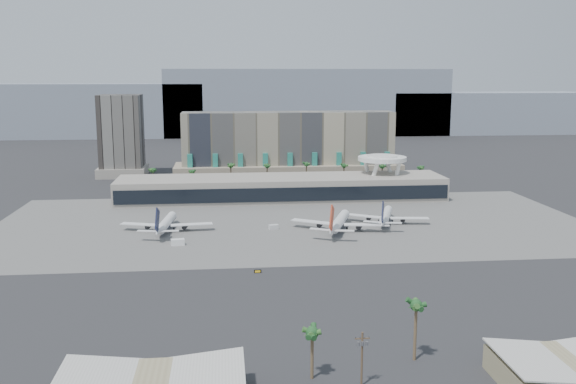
{
  "coord_description": "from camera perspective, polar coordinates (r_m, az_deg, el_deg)",
  "views": [
    {
      "loc": [
        -30.15,
        -219.53,
        64.86
      ],
      "look_at": [
        -3.75,
        40.0,
        16.78
      ],
      "focal_mm": 40.0,
      "sensor_mm": 36.0,
      "label": 1
    }
  ],
  "objects": [
    {
      "name": "ground",
      "position": [
        230.89,
        1.94,
        -5.88
      ],
      "size": [
        900.0,
        900.0,
        0.0
      ],
      "primitive_type": "plane",
      "color": "#232326",
      "rests_on": "ground"
    },
    {
      "name": "taxiway_sign",
      "position": [
        214.03,
        -2.71,
        -7.06
      ],
      "size": [
        2.43,
        0.48,
        1.1
      ],
      "rotation": [
        0.0,
        0.0,
        0.04
      ],
      "color": "black",
      "rests_on": "ground"
    },
    {
      "name": "airliner_left",
      "position": [
        272.63,
        -10.8,
        -2.75
      ],
      "size": [
        38.78,
        40.09,
        13.85
      ],
      "rotation": [
        0.0,
        0.0,
        -0.1
      ],
      "color": "white",
      "rests_on": "ground"
    },
    {
      "name": "palm_row",
      "position": [
        370.43,
        0.01,
        2.0
      ],
      "size": [
        157.8,
        2.8,
        13.1
      ],
      "color": "brown",
      "rests_on": "ground"
    },
    {
      "name": "mountain_ridge",
      "position": [
        692.85,
        -1.0,
        7.55
      ],
      "size": [
        680.0,
        60.0,
        70.0
      ],
      "color": "gray",
      "rests_on": "ground"
    },
    {
      "name": "terminal",
      "position": [
        335.86,
        -0.57,
        0.44
      ],
      "size": [
        170.0,
        32.5,
        14.5
      ],
      "color": "#A79E93",
      "rests_on": "ground"
    },
    {
      "name": "hotel",
      "position": [
        398.89,
        0.01,
        3.53
      ],
      "size": [
        140.0,
        30.0,
        42.0
      ],
      "color": "tan",
      "rests_on": "ground"
    },
    {
      "name": "airliner_centre",
      "position": [
        269.65,
        4.55,
        -2.68
      ],
      "size": [
        40.23,
        41.58,
        14.96
      ],
      "rotation": [
        0.0,
        0.0,
        -0.34
      ],
      "color": "white",
      "rests_on": "ground"
    },
    {
      "name": "near_palm_a",
      "position": [
        140.74,
        2.16,
        -12.93
      ],
      "size": [
        6.0,
        6.0,
        11.89
      ],
      "color": "brown",
      "rests_on": "ground"
    },
    {
      "name": "service_vehicle_b",
      "position": [
        272.16,
        -1.29,
        -3.13
      ],
      "size": [
        4.35,
        3.22,
        2.0
      ],
      "primitive_type": "cube",
      "rotation": [
        0.0,
        0.0,
        0.28
      ],
      "color": "silver",
      "rests_on": "ground"
    },
    {
      "name": "office_tower",
      "position": [
        426.58,
        -14.57,
        4.47
      ],
      "size": [
        30.0,
        30.0,
        52.0
      ],
      "color": "black",
      "rests_on": "ground"
    },
    {
      "name": "near_palm_b",
      "position": [
        150.87,
        11.31,
        -10.38
      ],
      "size": [
        6.0,
        6.0,
        14.65
      ],
      "color": "brown",
      "rests_on": "ground"
    },
    {
      "name": "airliner_right",
      "position": [
        285.32,
        8.68,
        -2.12
      ],
      "size": [
        36.08,
        37.3,
        13.39
      ],
      "rotation": [
        0.0,
        0.0,
        -0.33
      ],
      "color": "white",
      "rests_on": "ground"
    },
    {
      "name": "apron_pad",
      "position": [
        283.69,
        0.45,
        -2.77
      ],
      "size": [
        260.0,
        130.0,
        0.06
      ],
      "primitive_type": "cube",
      "color": "#5B5B59",
      "rests_on": "ground"
    },
    {
      "name": "saucer_structure",
      "position": [
        349.27,
        8.37,
        2.7
      ],
      "size": [
        26.0,
        26.0,
        21.89
      ],
      "color": "white",
      "rests_on": "ground"
    },
    {
      "name": "service_vehicle_a",
      "position": [
        250.54,
        -9.78,
        -4.42
      ],
      "size": [
        5.39,
        3.23,
        2.48
      ],
      "primitive_type": "cube",
      "rotation": [
        0.0,
        0.0,
        0.16
      ],
      "color": "white",
      "rests_on": "ground"
    },
    {
      "name": "hangar_right",
      "position": [
        152.73,
        23.8,
        -14.41
      ],
      "size": [
        30.55,
        20.6,
        6.89
      ],
      "color": "#938662",
      "rests_on": "ground"
    },
    {
      "name": "utility_pole",
      "position": [
        139.15,
        6.6,
        -14.14
      ],
      "size": [
        3.2,
        0.85,
        12.0
      ],
      "color": "#4C3826",
      "rests_on": "ground"
    }
  ]
}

